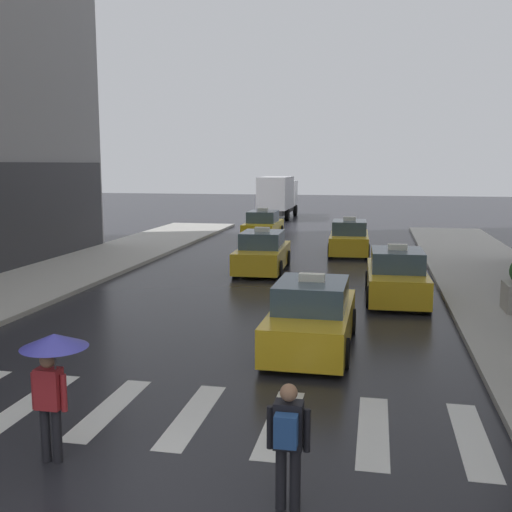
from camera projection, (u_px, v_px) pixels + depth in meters
The scene contains 10 objects.
ground_plane at pixel (66, 504), 7.77m from camera, with size 160.00×160.00×0.00m, color black.
crosswalk_markings at pixel (151, 412), 10.68m from camera, with size 11.30×2.80×0.01m.
taxi_lead at pixel (312, 318), 14.33m from camera, with size 1.97×4.56×1.80m.
taxi_second at pixel (396, 277), 19.52m from camera, with size 2.02×4.58×1.80m.
taxi_third at pixel (262, 253), 24.74m from camera, with size 2.03×4.59×1.80m.
taxi_fourth at pixel (349, 239), 29.53m from camera, with size 2.04×4.59×1.80m.
taxi_fifth at pixel (263, 226), 35.51m from camera, with size 1.96×4.55×1.80m.
box_truck at pixel (278, 195), 48.58m from camera, with size 2.31×7.55×3.35m.
pedestrian_with_umbrella at pixel (52, 362), 8.66m from camera, with size 0.96×0.96×1.94m.
pedestrian_with_backpack at pixel (288, 437), 7.50m from camera, with size 0.55×0.43×1.65m.
Camera 1 is at (3.80, -6.59, 4.31)m, focal length 42.58 mm.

